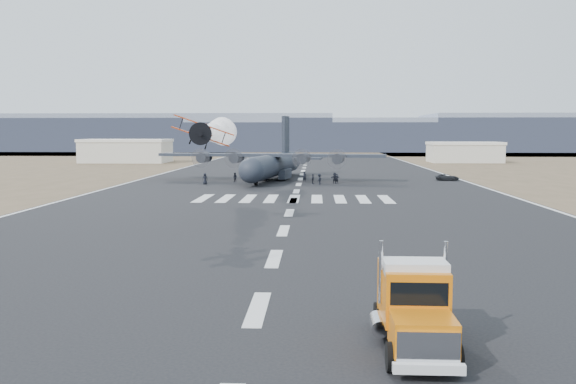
# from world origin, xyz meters

# --- Properties ---
(ground) EXTENTS (500.00, 500.00, 0.00)m
(ground) POSITION_xyz_m (0.00, 0.00, 0.00)
(ground) COLOR black
(ground) RESTS_ON ground
(scrub_far) EXTENTS (500.00, 80.00, 0.00)m
(scrub_far) POSITION_xyz_m (0.00, 230.00, 0.00)
(scrub_far) COLOR brown
(scrub_far) RESTS_ON ground
(runway_markings) EXTENTS (60.00, 260.00, 0.01)m
(runway_markings) POSITION_xyz_m (0.00, 60.00, 0.01)
(runway_markings) COLOR silver
(runway_markings) RESTS_ON ground
(ridge_seg_b) EXTENTS (150.00, 50.00, 15.00)m
(ridge_seg_b) POSITION_xyz_m (-130.00, 260.00, 7.50)
(ridge_seg_b) COLOR slate
(ridge_seg_b) RESTS_ON ground
(ridge_seg_c) EXTENTS (150.00, 50.00, 17.00)m
(ridge_seg_c) POSITION_xyz_m (-65.00, 260.00, 8.50)
(ridge_seg_c) COLOR slate
(ridge_seg_c) RESTS_ON ground
(ridge_seg_d) EXTENTS (150.00, 50.00, 13.00)m
(ridge_seg_d) POSITION_xyz_m (0.00, 260.00, 6.50)
(ridge_seg_d) COLOR slate
(ridge_seg_d) RESTS_ON ground
(ridge_seg_e) EXTENTS (150.00, 50.00, 15.00)m
(ridge_seg_e) POSITION_xyz_m (65.00, 260.00, 7.50)
(ridge_seg_e) COLOR slate
(ridge_seg_e) RESTS_ON ground
(hangar_left) EXTENTS (24.50, 14.50, 6.70)m
(hangar_left) POSITION_xyz_m (-52.00, 145.00, 3.41)
(hangar_left) COLOR #BBB6A6
(hangar_left) RESTS_ON ground
(hangar_right) EXTENTS (20.50, 12.50, 5.90)m
(hangar_right) POSITION_xyz_m (46.00, 150.00, 3.01)
(hangar_right) COLOR #BBB6A6
(hangar_right) RESTS_ON ground
(semi_truck) EXTENTS (2.76, 7.99, 3.59)m
(semi_truck) POSITION_xyz_m (6.79, -5.10, 1.76)
(semi_truck) COLOR black
(semi_truck) RESTS_ON ground
(aerobatic_biplane) EXTENTS (5.51, 5.16, 3.07)m
(aerobatic_biplane) POSITION_xyz_m (-7.71, 26.81, 8.66)
(aerobatic_biplane) COLOR #C3380D
(smoke_trail) EXTENTS (3.61, 24.28, 3.61)m
(smoke_trail) POSITION_xyz_m (-9.05, 46.99, 8.82)
(smoke_trail) COLOR white
(transport_aircraft) EXTENTS (41.15, 33.74, 11.88)m
(transport_aircraft) POSITION_xyz_m (-4.98, 81.62, 3.06)
(transport_aircraft) COLOR #222533
(transport_aircraft) RESTS_ON ground
(support_vehicle) EXTENTS (4.37, 2.34, 1.17)m
(support_vehicle) POSITION_xyz_m (26.62, 81.66, 0.58)
(support_vehicle) COLOR black
(support_vehicle) RESTS_ON ground
(crew_a) EXTENTS (0.88, 0.84, 1.88)m
(crew_a) POSITION_xyz_m (0.89, 76.80, 0.94)
(crew_a) COLOR black
(crew_a) RESTS_ON ground
(crew_b) EXTENTS (0.71, 0.91, 1.65)m
(crew_b) POSITION_xyz_m (-5.94, 77.36, 0.83)
(crew_b) COLOR black
(crew_b) RESTS_ON ground
(crew_c) EXTENTS (0.93, 1.28, 1.81)m
(crew_c) POSITION_xyz_m (3.45, 71.68, 0.90)
(crew_c) COLOR black
(crew_c) RESTS_ON ground
(crew_d) EXTENTS (0.66, 1.05, 1.68)m
(crew_d) POSITION_xyz_m (2.36, 72.89, 0.84)
(crew_d) COLOR black
(crew_d) RESTS_ON ground
(crew_e) EXTENTS (1.07, 0.87, 1.90)m
(crew_e) POSITION_xyz_m (-15.65, 71.41, 0.95)
(crew_e) COLOR black
(crew_e) RESTS_ON ground
(crew_f) EXTENTS (1.77, 1.36, 1.86)m
(crew_f) POSITION_xyz_m (6.07, 74.16, 0.93)
(crew_f) COLOR black
(crew_f) RESTS_ON ground
(crew_g) EXTENTS (0.73, 0.68, 1.60)m
(crew_g) POSITION_xyz_m (6.48, 75.01, 0.80)
(crew_g) COLOR black
(crew_g) RESTS_ON ground
(crew_h) EXTENTS (0.97, 0.86, 1.70)m
(crew_h) POSITION_xyz_m (-11.19, 75.88, 0.85)
(crew_h) COLOR black
(crew_h) RESTS_ON ground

